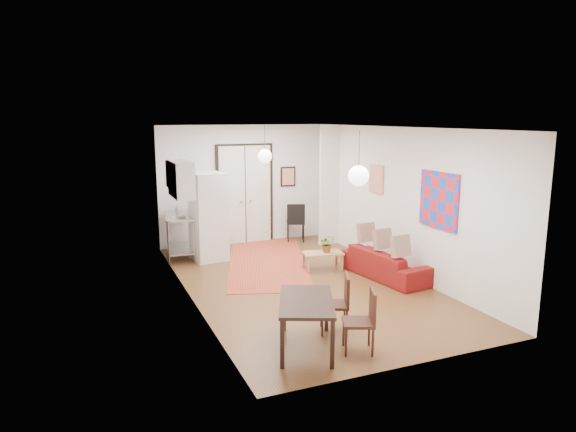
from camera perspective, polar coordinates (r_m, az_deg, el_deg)
name	(u,v)px	position (r m, az deg, el deg)	size (l,w,h in m)	color
floor	(302,283)	(9.77, 1.55, -7.47)	(7.00, 7.00, 0.00)	brown
ceiling	(303,128)	(9.27, 1.65, 9.78)	(4.20, 7.00, 0.02)	white
wall_back	(244,185)	(12.65, -4.87, 3.50)	(4.20, 0.02, 2.90)	white
wall_front	(419,254)	(6.45, 14.37, -4.16)	(4.20, 0.02, 2.90)	white
wall_left	(188,216)	(8.78, -11.02, -0.01)	(0.02, 7.00, 2.90)	white
wall_right	(399,201)	(10.43, 12.20, 1.68)	(0.02, 7.00, 2.90)	white
double_doors	(245,195)	(12.65, -4.79, 2.35)	(1.44, 0.06, 2.50)	silver
stub_partition	(329,186)	(12.48, 4.61, 3.39)	(0.50, 0.10, 2.90)	white
wall_cabinet	(181,179)	(10.21, -11.81, 4.04)	(0.35, 1.00, 0.70)	silver
painting_popart	(439,200)	(9.40, 16.43, 1.70)	(0.05, 1.00, 1.00)	red
painting_abstract	(377,179)	(11.03, 9.81, 4.10)	(0.05, 0.50, 0.60)	#EEE3C6
poster_back	(288,177)	(13.00, 0.01, 4.40)	(0.40, 0.03, 0.50)	red
print_left	(169,174)	(10.66, -13.12, 4.55)	(0.03, 0.44, 0.54)	#94643D
pendant_back	(265,156)	(11.16, -2.59, 6.65)	(0.30, 0.30, 0.80)	white
pendant_front	(359,176)	(7.53, 7.84, 4.45)	(0.30, 0.30, 0.80)	white
kilim_rug	(267,260)	(11.26, -2.35, -4.93)	(1.61, 4.29, 0.01)	#B64F2D
sofa	(386,263)	(10.21, 10.84, -5.20)	(1.92, 0.75, 0.56)	maroon
coffee_table	(323,255)	(10.58, 3.87, -4.30)	(0.86, 0.57, 0.36)	tan
potted_plant	(327,244)	(10.57, 4.37, -3.08)	(0.31, 0.27, 0.35)	#2A5C29
kitchen_counter	(180,229)	(11.68, -11.92, -1.46)	(0.79, 1.32, 0.95)	#A2A4A7
bowl	(182,216)	(11.32, -11.71, 0.00)	(0.22, 0.22, 0.05)	silver
soap_bottle	(177,209)	(11.84, -12.23, 0.81)	(0.09, 0.09, 0.20)	teal
fridge	(208,217)	(11.24, -8.85, -0.10)	(0.68, 0.68, 1.91)	silver
dining_table	(306,305)	(6.97, 2.06, -9.89)	(1.14, 1.42, 0.69)	black
dining_chair_near	(331,298)	(7.63, 4.85, -9.02)	(0.53, 0.63, 0.85)	#3D1E13
dining_chair_far	(355,314)	(7.06, 7.49, -10.78)	(0.53, 0.63, 0.85)	#3D1E13
black_side_chair	(294,218)	(12.98, 0.69, -0.21)	(0.57, 0.59, 0.97)	black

